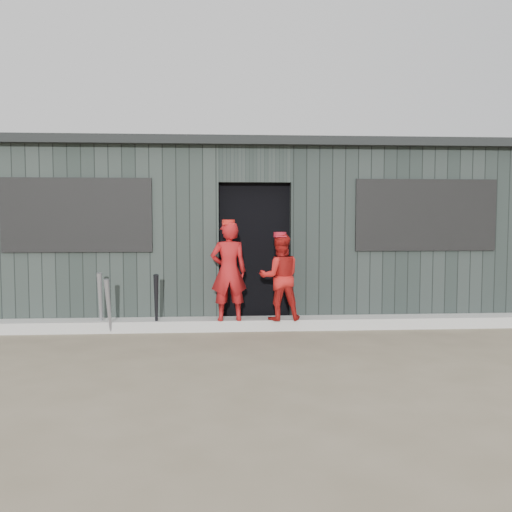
{
  "coord_description": "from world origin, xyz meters",
  "views": [
    {
      "loc": [
        -0.52,
        -5.83,
        1.53
      ],
      "look_at": [
        0.0,
        1.8,
        1.0
      ],
      "focal_mm": 40.0,
      "sensor_mm": 36.0,
      "label": 1
    }
  ],
  "objects": [
    {
      "name": "player_grey_back",
      "position": [
        0.53,
        2.38,
        0.58
      ],
      "size": [
        0.65,
        0.52,
        1.15
      ],
      "primitive_type": "imported",
      "rotation": [
        0.0,
        0.0,
        3.44
      ],
      "color": "#B0B0B0",
      "rests_on": "ground"
    },
    {
      "name": "dugout",
      "position": [
        -0.0,
        3.5,
        1.29
      ],
      "size": [
        8.3,
        3.3,
        2.62
      ],
      "color": "black",
      "rests_on": "ground"
    },
    {
      "name": "bat_left",
      "position": [
        -2.06,
        1.74,
        0.4
      ],
      "size": [
        0.08,
        0.22,
        0.8
      ],
      "primitive_type": "cone",
      "rotation": [
        0.18,
        0.0,
        0.07
      ],
      "color": "gray",
      "rests_on": "ground"
    },
    {
      "name": "ground",
      "position": [
        0.0,
        0.0,
        0.0
      ],
      "size": [
        80.0,
        80.0,
        0.0
      ],
      "primitive_type": "plane",
      "color": "brown",
      "rests_on": "ground"
    },
    {
      "name": "bat_right",
      "position": [
        -1.32,
        1.66,
        0.39
      ],
      "size": [
        0.09,
        0.22,
        0.78
      ],
      "primitive_type": "cone",
      "rotation": [
        0.19,
        0.0,
        0.11
      ],
      "color": "black",
      "rests_on": "ground"
    },
    {
      "name": "player_red_right",
      "position": [
        0.31,
        1.68,
        0.72
      ],
      "size": [
        0.58,
        0.47,
        1.15
      ],
      "primitive_type": "imported",
      "rotation": [
        0.0,
        0.0,
        3.2
      ],
      "color": "#AC1815",
      "rests_on": "curb"
    },
    {
      "name": "player_red_left",
      "position": [
        -0.37,
        1.68,
        0.81
      ],
      "size": [
        0.51,
        0.36,
        1.31
      ],
      "primitive_type": "imported",
      "rotation": [
        0.0,
        0.0,
        3.23
      ],
      "color": "maroon",
      "rests_on": "curb"
    },
    {
      "name": "curb",
      "position": [
        0.0,
        1.82,
        0.07
      ],
      "size": [
        8.0,
        0.36,
        0.15
      ],
      "primitive_type": "cube",
      "color": "#A5A5A0",
      "rests_on": "ground"
    },
    {
      "name": "bat_mid",
      "position": [
        -1.92,
        1.58,
        0.37
      ],
      "size": [
        0.09,
        0.25,
        0.74
      ],
      "primitive_type": "cone",
      "rotation": [
        0.24,
        0.0,
        -0.1
      ],
      "color": "gray",
      "rests_on": "ground"
    }
  ]
}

